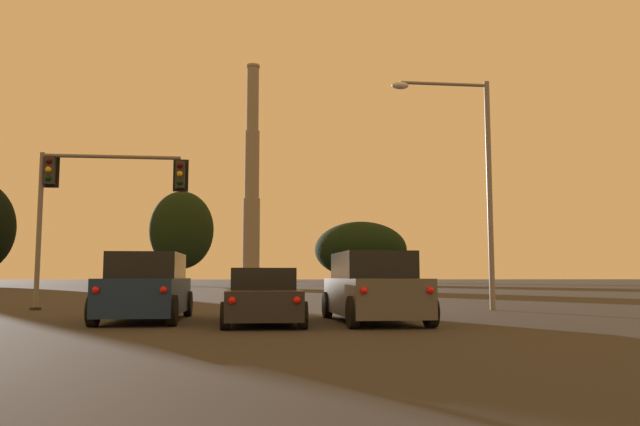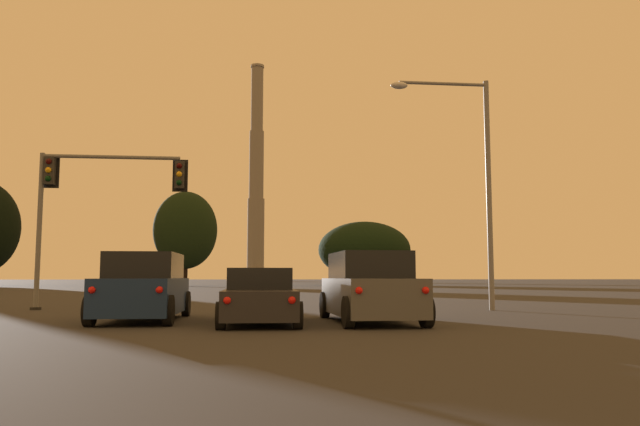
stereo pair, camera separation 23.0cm
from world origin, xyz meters
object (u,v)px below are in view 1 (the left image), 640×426
suv_left_lane_front (147,288)px  smokestack (252,195)px  traffic_light_overhead_left (91,189)px  sedan_center_lane_front (263,297)px  suv_right_lane_front (373,288)px  street_lamp (473,166)px

suv_left_lane_front → smokestack: 163.13m
traffic_light_overhead_left → smokestack: size_ratio=0.09×
sedan_center_lane_front → smokestack: bearing=90.4°
sedan_center_lane_front → suv_right_lane_front: 2.93m
suv_right_lane_front → street_lamp: bearing=46.3°
suv_right_lane_front → traffic_light_overhead_left: bearing=139.3°
suv_right_lane_front → smokestack: smokestack is taller
suv_left_lane_front → suv_right_lane_front: bearing=-11.1°
sedan_center_lane_front → traffic_light_overhead_left: bearing=130.4°
suv_left_lane_front → street_lamp: street_lamp is taller
street_lamp → suv_left_lane_front: bearing=-159.2°
suv_right_lane_front → smokestack: size_ratio=0.08×
sedan_center_lane_front → traffic_light_overhead_left: 10.50m
sedan_center_lane_front → street_lamp: street_lamp is taller
smokestack → suv_right_lane_front: bearing=-89.2°
traffic_light_overhead_left → street_lamp: size_ratio=0.69×
suv_left_lane_front → traffic_light_overhead_left: 7.83m
sedan_center_lane_front → suv_left_lane_front: suv_left_lane_front is taller
street_lamp → smokestack: bearing=92.6°
suv_left_lane_front → smokestack: size_ratio=0.08×
suv_right_lane_front → suv_left_lane_front: size_ratio=1.01×
suv_right_lane_front → smokestack: bearing=89.2°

